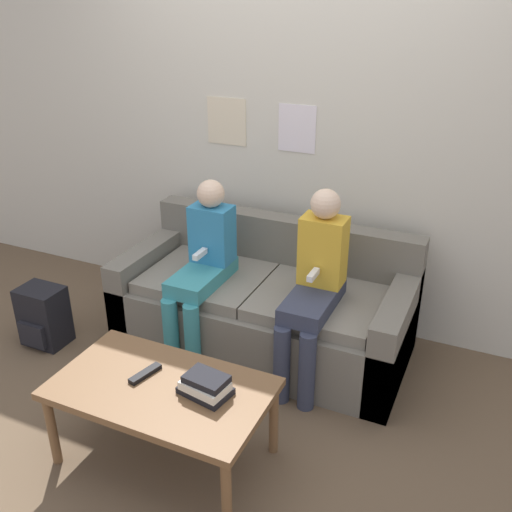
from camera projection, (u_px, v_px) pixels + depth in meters
The scene contains 9 objects.
ground_plane at pixel (228, 390), 3.16m from camera, with size 10.00×10.00×0.00m, color brown.
wall_back at pixel (299, 120), 3.42m from camera, with size 8.00×0.07×2.60m.
couch at pixel (265, 307), 3.46m from camera, with size 1.72×0.79×0.74m.
coffee_table at pixel (162, 394), 2.56m from camera, with size 0.98×0.56×0.41m.
person_left at pixel (203, 263), 3.29m from camera, with size 0.24×0.55×1.04m.
person_right at pixel (315, 283), 3.03m from camera, with size 0.24×0.55×1.08m.
tv_remote at pixel (145, 374), 2.60m from camera, with size 0.08×0.17×0.02m.
book_stack at pixel (206, 386), 2.47m from camera, with size 0.24×0.19×0.10m.
backpack at pixel (43, 316), 3.51m from camera, with size 0.27×0.23×0.38m.
Camera 1 is at (1.19, -2.24, 2.02)m, focal length 40.00 mm.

